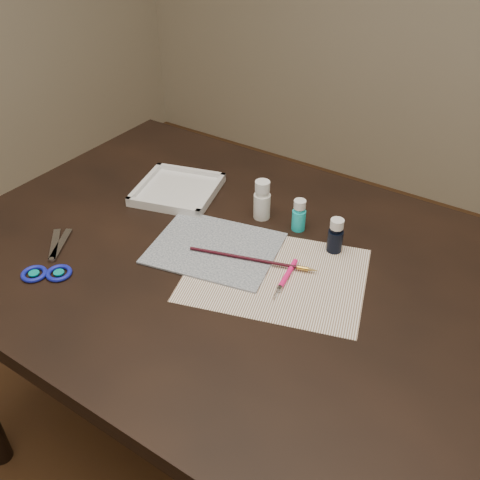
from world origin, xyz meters
The scene contains 11 objects.
ground centered at (0.00, 0.00, -0.01)m, with size 3.50×3.50×0.02m, color #422614.
table centered at (0.00, 0.00, 0.38)m, with size 1.30×0.90×0.75m, color black.
paper centered at (0.09, 0.00, 0.75)m, with size 0.36×0.28×0.00m, color white.
canvas centered at (-0.07, 0.00, 0.75)m, with size 0.27×0.22×0.00m, color #16243D.
paint_bottle_white centered at (-0.05, 0.16, 0.80)m, with size 0.04×0.04×0.10m, color white.
paint_bottle_cyan centered at (0.05, 0.17, 0.79)m, with size 0.03×0.03×0.08m, color #1BC9D2.
paint_bottle_navy centered at (0.16, 0.14, 0.79)m, with size 0.03×0.03×0.08m, color black.
paintbrush centered at (0.03, 0.00, 0.76)m, with size 0.28×0.01×0.01m, color black, non-canonical shape.
craft_knife centered at (0.12, -0.01, 0.76)m, with size 0.13×0.01×0.01m, color #FF1A77, non-canonical shape.
scissors centered at (-0.35, -0.22, 0.76)m, with size 0.21×0.11×0.01m, color silver, non-canonical shape.
palette_tray centered at (-0.28, 0.14, 0.76)m, with size 0.19×0.19×0.02m, color white.
Camera 1 is at (0.50, -0.75, 1.46)m, focal length 40.00 mm.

